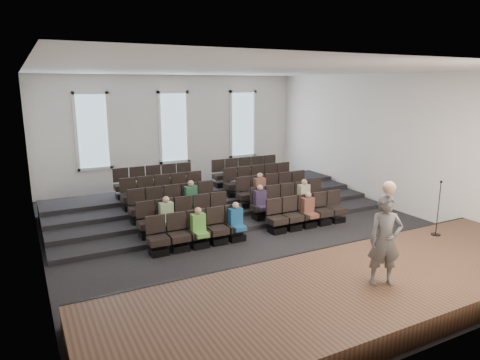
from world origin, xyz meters
name	(u,v)px	position (x,y,z in m)	size (l,w,h in m)	color
ground	(248,231)	(0.00, 0.00, 0.00)	(14.00, 14.00, 0.00)	black
ceiling	(248,70)	(0.00, 0.00, 5.01)	(12.00, 14.00, 0.02)	white
wall_back	(174,132)	(0.00, 7.02, 2.50)	(12.00, 0.04, 5.00)	white
wall_front	(450,213)	(0.00, -7.02, 2.50)	(12.00, 0.04, 5.00)	white
wall_left	(33,172)	(-6.02, 0.00, 2.50)	(0.04, 14.00, 5.00)	white
wall_right	(390,142)	(6.02, 0.00, 2.50)	(0.04, 14.00, 5.00)	white
stage	(360,289)	(0.00, -5.10, 0.25)	(11.80, 3.60, 0.50)	#503522
stage_lip	(311,260)	(0.00, -3.33, 0.25)	(11.80, 0.06, 0.52)	black
risers	(208,201)	(0.00, 3.17, 0.20)	(11.80, 4.80, 0.60)	black
seating_rows	(227,199)	(0.00, 1.54, 0.68)	(6.80, 4.70, 1.67)	black
windows	(174,127)	(0.00, 6.95, 2.70)	(8.44, 0.10, 3.24)	white
audience	(243,204)	(0.00, 0.32, 0.81)	(5.45, 2.64, 1.10)	#61AA44
speaker	(385,240)	(0.24, -5.47, 1.45)	(0.70, 0.46, 1.91)	#595654
mic_stand	(437,219)	(3.80, -3.98, 0.96)	(0.26, 0.26, 1.55)	black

